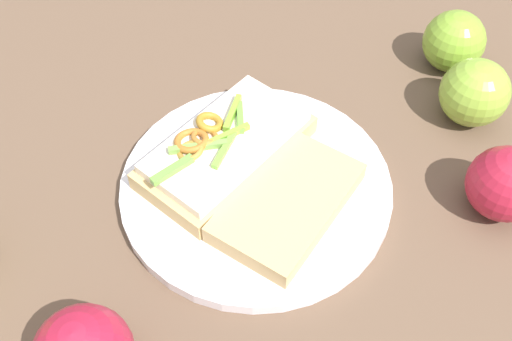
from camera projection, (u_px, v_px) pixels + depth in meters
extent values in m
plane|color=brown|center=(256.00, 191.00, 0.64)|extent=(2.00, 2.00, 0.00)
cylinder|color=white|center=(256.00, 187.00, 0.63)|extent=(0.28, 0.28, 0.01)
cube|color=tan|center=(223.00, 154.00, 0.64)|extent=(0.19, 0.12, 0.02)
cube|color=#F4E7CE|center=(223.00, 144.00, 0.63)|extent=(0.18, 0.11, 0.01)
torus|color=#B08232|center=(190.00, 151.00, 0.61)|extent=(0.04, 0.03, 0.02)
torus|color=#B56D27|center=(191.00, 141.00, 0.62)|extent=(0.04, 0.04, 0.01)
torus|color=#A87924|center=(206.00, 125.00, 0.63)|extent=(0.04, 0.04, 0.02)
torus|color=#AF702C|center=(205.00, 137.00, 0.62)|extent=(0.03, 0.03, 0.02)
cube|color=#6CB03C|center=(240.00, 117.00, 0.64)|extent=(0.03, 0.04, 0.01)
cube|color=#74AF3C|center=(225.00, 148.00, 0.61)|extent=(0.05, 0.03, 0.01)
cube|color=#81BA34|center=(224.00, 137.00, 0.62)|extent=(0.05, 0.02, 0.01)
cube|color=#6BA740|center=(173.00, 170.00, 0.59)|extent=(0.05, 0.01, 0.01)
cube|color=#82B833|center=(233.00, 113.00, 0.64)|extent=(0.05, 0.03, 0.01)
cube|color=#78A548|center=(198.00, 147.00, 0.61)|extent=(0.05, 0.04, 0.01)
cube|color=tan|center=(291.00, 199.00, 0.60)|extent=(0.17, 0.12, 0.02)
sphere|color=#7DA830|center=(454.00, 41.00, 0.73)|extent=(0.10, 0.10, 0.07)
sphere|color=#A91B31|center=(505.00, 184.00, 0.60)|extent=(0.10, 0.10, 0.08)
sphere|color=#8BB438|center=(475.00, 92.00, 0.68)|extent=(0.11, 0.11, 0.08)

